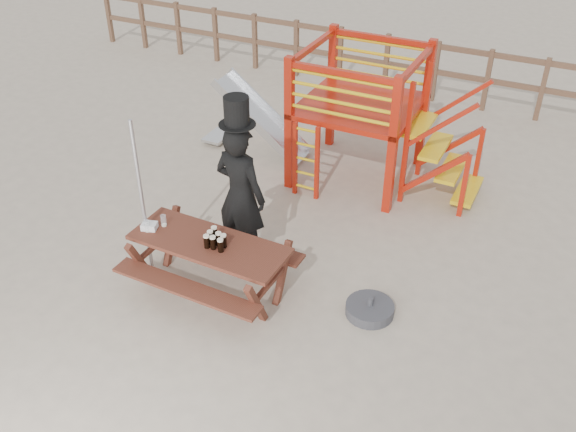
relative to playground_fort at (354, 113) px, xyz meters
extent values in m
plane|color=#B9A990|center=(-0.12, -3.58, -1.07)|extent=(60.00, 60.00, 0.00)
cube|color=brown|center=(-0.12, 3.42, 0.03)|extent=(15.00, 0.06, 0.10)
cube|color=brown|center=(-0.12, 3.42, -0.47)|extent=(15.00, 0.06, 0.10)
cube|color=brown|center=(-7.62, 3.42, -0.47)|extent=(0.09, 0.09, 1.20)
cube|color=brown|center=(-6.62, 3.42, -0.47)|extent=(0.09, 0.09, 1.20)
cube|color=brown|center=(-5.62, 3.42, -0.47)|extent=(0.09, 0.09, 1.20)
cube|color=brown|center=(-4.62, 3.42, -0.47)|extent=(0.09, 0.09, 1.20)
cube|color=brown|center=(-3.62, 3.42, -0.47)|extent=(0.09, 0.09, 1.20)
cube|color=brown|center=(-2.62, 3.42, -0.47)|extent=(0.09, 0.09, 1.20)
cube|color=brown|center=(-1.62, 3.42, -0.47)|extent=(0.09, 0.09, 1.20)
cube|color=brown|center=(-0.62, 3.42, -0.47)|extent=(0.09, 0.09, 1.20)
cube|color=brown|center=(0.38, 3.42, -0.47)|extent=(0.09, 0.09, 1.20)
cube|color=brown|center=(1.38, 3.42, -0.47)|extent=(0.09, 0.09, 1.20)
cube|color=brown|center=(2.38, 3.42, -0.47)|extent=(0.09, 0.09, 1.20)
cube|color=#B01C0B|center=(-0.72, -0.78, -0.02)|extent=(0.12, 0.12, 2.10)
cube|color=#B01C0B|center=(0.88, -0.78, -0.02)|extent=(0.12, 0.12, 2.10)
cube|color=#B01C0B|center=(-0.72, 0.82, -0.02)|extent=(0.12, 0.12, 2.10)
cube|color=#B01C0B|center=(0.88, 0.82, -0.02)|extent=(0.12, 0.12, 2.10)
cube|color=#B01C0B|center=(0.08, 0.02, 0.13)|extent=(1.72, 1.72, 0.08)
cube|color=#B01C0B|center=(0.08, -0.78, 0.93)|extent=(1.60, 0.08, 0.08)
cube|color=#B01C0B|center=(0.08, 0.82, 0.93)|extent=(1.60, 0.08, 0.08)
cube|color=#B01C0B|center=(-0.72, 0.02, 0.93)|extent=(0.08, 1.60, 0.08)
cube|color=#B01C0B|center=(0.88, 0.02, 0.93)|extent=(0.08, 1.60, 0.08)
cylinder|color=yellow|center=(0.08, -0.78, 0.31)|extent=(1.50, 0.05, 0.05)
cylinder|color=yellow|center=(0.08, 0.82, 0.31)|extent=(1.50, 0.05, 0.05)
cylinder|color=yellow|center=(0.08, -0.78, 0.49)|extent=(1.50, 0.05, 0.05)
cylinder|color=yellow|center=(0.08, 0.82, 0.49)|extent=(1.50, 0.05, 0.05)
cylinder|color=yellow|center=(0.08, -0.78, 0.67)|extent=(1.50, 0.05, 0.05)
cylinder|color=yellow|center=(0.08, 0.82, 0.67)|extent=(1.50, 0.05, 0.05)
cylinder|color=yellow|center=(0.08, -0.78, 0.85)|extent=(1.50, 0.05, 0.05)
cylinder|color=yellow|center=(0.08, 0.82, 0.85)|extent=(1.50, 0.05, 0.05)
cube|color=#B01C0B|center=(-0.55, -0.93, -0.47)|extent=(0.06, 0.06, 1.20)
cube|color=#B01C0B|center=(-0.19, -0.93, -0.47)|extent=(0.06, 0.06, 1.20)
cylinder|color=yellow|center=(-0.37, -0.93, -0.92)|extent=(0.36, 0.04, 0.04)
cylinder|color=yellow|center=(-0.37, -0.93, -0.68)|extent=(0.36, 0.04, 0.04)
cylinder|color=yellow|center=(-0.37, -0.93, -0.44)|extent=(0.36, 0.04, 0.04)
cylinder|color=yellow|center=(-0.37, -0.93, -0.20)|extent=(0.36, 0.04, 0.04)
cylinder|color=yellow|center=(-0.37, -0.93, 0.04)|extent=(0.36, 0.04, 0.04)
cube|color=yellow|center=(1.03, 0.02, 0.01)|extent=(0.30, 0.90, 0.06)
cube|color=yellow|center=(1.31, 0.02, -0.29)|extent=(0.30, 0.90, 0.06)
cube|color=yellow|center=(1.59, 0.02, -0.59)|extent=(0.30, 0.90, 0.06)
cube|color=yellow|center=(1.87, 0.02, -0.89)|extent=(0.30, 0.90, 0.06)
cube|color=#B01C0B|center=(1.43, -0.43, -0.47)|extent=(0.95, 0.08, 0.86)
cube|color=#B01C0B|center=(1.43, 0.47, -0.47)|extent=(0.95, 0.08, 0.86)
cube|color=silver|center=(-1.62, 0.02, -0.45)|extent=(1.53, 0.55, 1.21)
cube|color=silver|center=(-1.62, -0.25, -0.41)|extent=(1.58, 0.04, 1.28)
cube|color=silver|center=(-1.62, 0.29, -0.41)|extent=(1.58, 0.04, 1.28)
cube|color=silver|center=(-2.52, 0.02, -0.97)|extent=(0.35, 0.55, 0.05)
cube|color=maroon|center=(-0.47, -3.46, -0.35)|extent=(1.94, 0.76, 0.05)
cube|color=maroon|center=(-0.48, -3.99, -0.64)|extent=(1.93, 0.31, 0.04)
cube|color=maroon|center=(-0.46, -2.93, -0.64)|extent=(1.93, 0.31, 0.04)
cube|color=maroon|center=(-1.29, -3.44, -0.73)|extent=(0.10, 1.16, 0.69)
cube|color=maroon|center=(0.35, -3.47, -0.73)|extent=(0.10, 1.16, 0.69)
imported|color=black|center=(-0.46, -2.71, -0.10)|extent=(0.77, 0.56, 1.95)
cube|color=#0EA038|center=(-0.44, -2.55, 0.14)|extent=(0.08, 0.03, 0.46)
cylinder|color=black|center=(-0.46, -2.71, 0.89)|extent=(0.44, 0.44, 0.01)
cylinder|color=black|center=(-0.46, -2.71, 1.06)|extent=(0.30, 0.30, 0.34)
cube|color=white|center=(-0.44, -2.56, 1.18)|extent=(0.16, 0.02, 0.04)
cylinder|color=#B2B2B7|center=(-1.33, -3.53, 0.02)|extent=(0.05, 0.05, 2.18)
cylinder|color=#3A3A3F|center=(1.43, -2.99, -1.01)|extent=(0.58, 0.58, 0.13)
cylinder|color=#3A3A3F|center=(1.43, -2.99, -0.88)|extent=(0.07, 0.07, 0.11)
cube|color=white|center=(-1.26, -3.55, -0.29)|extent=(0.21, 0.19, 0.08)
cylinder|color=black|center=(-0.43, -3.55, -0.25)|extent=(0.07, 0.07, 0.15)
cylinder|color=#FFF0D0|center=(-0.43, -3.55, -0.17)|extent=(0.07, 0.07, 0.02)
cylinder|color=black|center=(-0.35, -3.54, -0.25)|extent=(0.07, 0.07, 0.15)
cylinder|color=#FFF0D0|center=(-0.35, -3.54, -0.17)|extent=(0.07, 0.07, 0.02)
cylinder|color=black|center=(-0.25, -3.55, -0.25)|extent=(0.07, 0.07, 0.15)
cylinder|color=#FFF0D0|center=(-0.25, -3.55, -0.17)|extent=(0.07, 0.07, 0.02)
cylinder|color=black|center=(-0.44, -3.46, -0.25)|extent=(0.07, 0.07, 0.15)
cylinder|color=#FFF0D0|center=(-0.44, -3.46, -0.17)|extent=(0.07, 0.07, 0.02)
cylinder|color=black|center=(-0.34, -3.45, -0.25)|extent=(0.07, 0.07, 0.15)
cylinder|color=#FFF0D0|center=(-0.34, -3.45, -0.17)|extent=(0.07, 0.07, 0.02)
cylinder|color=black|center=(-0.26, -3.46, -0.25)|extent=(0.07, 0.07, 0.15)
cylinder|color=#FFF0D0|center=(-0.26, -3.46, -0.17)|extent=(0.07, 0.07, 0.02)
cylinder|color=black|center=(-0.44, -3.37, -0.25)|extent=(0.07, 0.07, 0.15)
cylinder|color=#FFF0D0|center=(-0.44, -3.37, -0.17)|extent=(0.07, 0.07, 0.02)
cylinder|color=silver|center=(-1.26, -3.59, -0.25)|extent=(0.07, 0.07, 0.15)
cylinder|color=#FFF0D0|center=(-1.26, -3.59, -0.32)|extent=(0.06, 0.06, 0.02)
cylinder|color=silver|center=(-1.14, -3.41, -0.25)|extent=(0.07, 0.07, 0.15)
cylinder|color=#FFF0D0|center=(-1.14, -3.41, -0.32)|extent=(0.06, 0.06, 0.02)
camera|label=1|loc=(3.08, -8.52, 4.17)|focal=40.00mm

